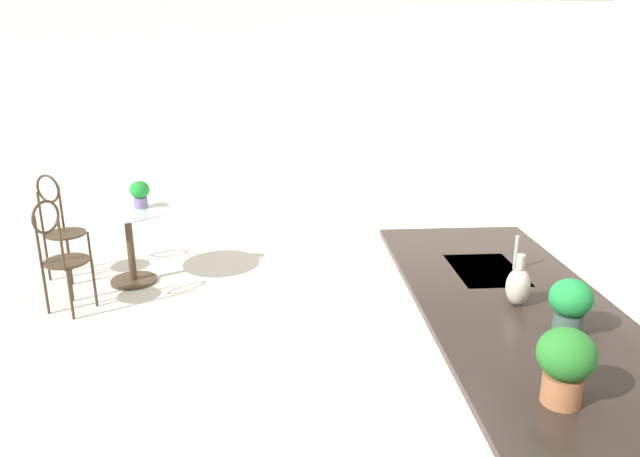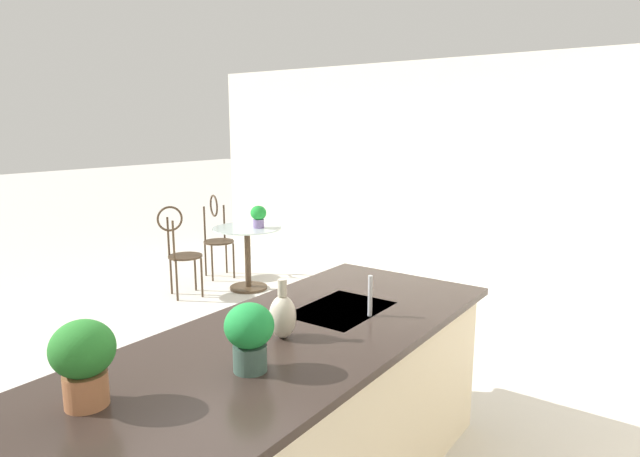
{
  "view_description": "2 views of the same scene",
  "coord_description": "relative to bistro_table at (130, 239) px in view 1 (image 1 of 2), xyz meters",
  "views": [
    {
      "loc": [
        3.13,
        -0.43,
        2.32
      ],
      "look_at": [
        -1.26,
        -0.12,
        0.89
      ],
      "focal_mm": 33.51,
      "sensor_mm": 36.0,
      "label": 1
    },
    {
      "loc": [
        2.12,
        2.4,
        1.92
      ],
      "look_at": [
        -1.56,
        -0.23,
        1.04
      ],
      "focal_mm": 30.34,
      "sensor_mm": 36.0,
      "label": 2
    }
  ],
  "objects": [
    {
      "name": "sink_faucet",
      "position": [
        2.15,
        2.91,
        0.58
      ],
      "size": [
        0.02,
        0.02,
        0.22
      ],
      "primitive_type": "cylinder",
      "color": "#B2B5BA",
      "rests_on": "kitchen_island"
    },
    {
      "name": "potted_plant_counter_far",
      "position": [
        3.55,
        2.55,
        0.66
      ],
      "size": [
        0.23,
        0.23,
        0.32
      ],
      "color": "#9E603D",
      "rests_on": "kitchen_island"
    },
    {
      "name": "vase_on_counter",
      "position": [
        2.65,
        2.72,
        0.58
      ],
      "size": [
        0.13,
        0.13,
        0.29
      ],
      "color": "#BCB29E",
      "rests_on": "kitchen_island"
    },
    {
      "name": "chair_near_window",
      "position": [
        0.65,
        -0.42,
        0.13
      ],
      "size": [
        0.52,
        0.51,
        1.04
      ],
      "color": "#3D2D1E",
      "rests_on": "ground"
    },
    {
      "name": "wall_left_window",
      "position": [
        -1.86,
        1.88,
        0.9
      ],
      "size": [
        0.12,
        7.8,
        2.7
      ],
      "primitive_type": "cube",
      "color": "silver",
      "rests_on": "ground"
    },
    {
      "name": "ground_plane",
      "position": [
        2.4,
        1.88,
        -0.45
      ],
      "size": [
        40.0,
        40.0,
        0.0
      ],
      "primitive_type": "plane",
      "color": "beige"
    },
    {
      "name": "kitchen_island",
      "position": [
        2.7,
        2.73,
        0.02
      ],
      "size": [
        2.8,
        1.06,
        0.92
      ],
      "color": "beige",
      "rests_on": "ground"
    },
    {
      "name": "bistro_table",
      "position": [
        0.0,
        0.0,
        0.0
      ],
      "size": [
        0.8,
        0.8,
        0.74
      ],
      "color": "#3D2D1E",
      "rests_on": "ground"
    },
    {
      "name": "potted_plant_counter_near",
      "position": [
        3.0,
        2.84,
        0.64
      ],
      "size": [
        0.2,
        0.2,
        0.29
      ],
      "color": "#385147",
      "rests_on": "kitchen_island"
    },
    {
      "name": "chair_by_island",
      "position": [
        -0.19,
        -0.7,
        0.13
      ],
      "size": [
        0.51,
        0.52,
        1.04
      ],
      "color": "#3D2D1E",
      "rests_on": "ground"
    },
    {
      "name": "potted_plant_on_table",
      "position": [
        -0.06,
        0.12,
        0.44
      ],
      "size": [
        0.18,
        0.18,
        0.26
      ],
      "color": "#7A669E",
      "rests_on": "bistro_table"
    }
  ]
}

